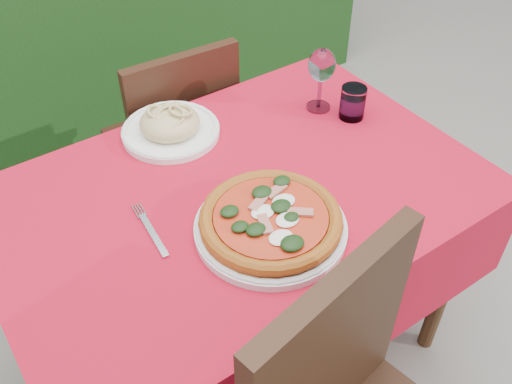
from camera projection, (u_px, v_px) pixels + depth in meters
ground at (243, 349)px, 1.98m from camera, size 60.00×60.00×0.00m
dining_table at (240, 230)px, 1.58m from camera, size 1.26×0.86×0.75m
chair_far at (177, 137)px, 2.05m from camera, size 0.41×0.41×0.87m
pizza_plate at (271, 222)px, 1.35m from camera, size 0.37×0.37×0.07m
pasta_plate at (170, 126)px, 1.63m from camera, size 0.28×0.28×0.08m
water_glass at (352, 104)px, 1.69m from camera, size 0.08×0.08×0.10m
wine_glass at (322, 68)px, 1.66m from camera, size 0.08×0.08×0.20m
fork at (154, 235)px, 1.35m from camera, size 0.05×0.21×0.01m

